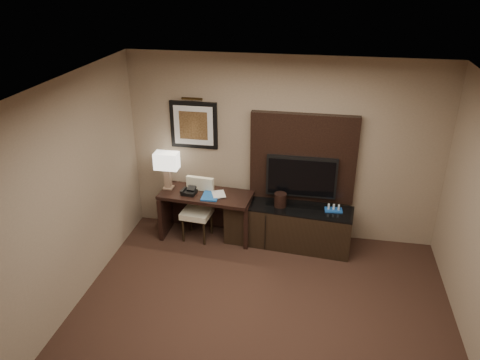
% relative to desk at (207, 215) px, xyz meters
% --- Properties ---
extents(floor, '(4.50, 5.00, 0.01)m').
position_rel_desk_xyz_m(floor, '(1.07, -2.15, -0.36)').
color(floor, black).
rests_on(floor, ground).
extents(ceiling, '(4.50, 5.00, 0.01)m').
position_rel_desk_xyz_m(ceiling, '(1.07, -2.15, 2.34)').
color(ceiling, silver).
rests_on(ceiling, wall_back).
extents(wall_back, '(4.50, 0.01, 2.70)m').
position_rel_desk_xyz_m(wall_back, '(1.07, 0.35, 0.99)').
color(wall_back, gray).
rests_on(wall_back, floor).
extents(wall_left, '(0.01, 5.00, 2.70)m').
position_rel_desk_xyz_m(wall_left, '(-1.18, -2.15, 0.99)').
color(wall_left, gray).
rests_on(wall_left, floor).
extents(desk, '(1.39, 0.68, 0.72)m').
position_rel_desk_xyz_m(desk, '(0.00, 0.00, 0.00)').
color(desk, black).
rests_on(desk, floor).
extents(credenza, '(1.85, 0.66, 0.62)m').
position_rel_desk_xyz_m(credenza, '(1.22, -0.00, -0.05)').
color(credenza, black).
rests_on(credenza, floor).
extents(tv_wall_panel, '(1.50, 0.12, 1.30)m').
position_rel_desk_xyz_m(tv_wall_panel, '(1.37, 0.29, 0.91)').
color(tv_wall_panel, black).
rests_on(tv_wall_panel, wall_back).
extents(tv, '(1.00, 0.08, 0.60)m').
position_rel_desk_xyz_m(tv, '(1.37, 0.19, 0.66)').
color(tv, black).
rests_on(tv, tv_wall_panel).
extents(artwork, '(0.70, 0.04, 0.70)m').
position_rel_desk_xyz_m(artwork, '(-0.23, 0.33, 1.29)').
color(artwork, black).
rests_on(artwork, wall_back).
extents(picture_light, '(0.04, 0.04, 0.30)m').
position_rel_desk_xyz_m(picture_light, '(-0.23, 0.29, 1.69)').
color(picture_light, '#3B2A13').
rests_on(picture_light, wall_back).
extents(desk_chair, '(0.45, 0.51, 0.86)m').
position_rel_desk_xyz_m(desk_chair, '(-0.13, -0.07, 0.07)').
color(desk_chair, '#EBE7C4').
rests_on(desk_chair, floor).
extents(table_lamp, '(0.38, 0.25, 0.58)m').
position_rel_desk_xyz_m(table_lamp, '(-0.60, 0.08, 0.65)').
color(table_lamp, '#9C7B61').
rests_on(table_lamp, desk).
extents(desk_phone, '(0.22, 0.20, 0.10)m').
position_rel_desk_xyz_m(desk_phone, '(-0.24, -0.06, 0.41)').
color(desk_phone, black).
rests_on(desk_phone, desk).
extents(blue_folder, '(0.25, 0.32, 0.02)m').
position_rel_desk_xyz_m(blue_folder, '(0.09, -0.08, 0.37)').
color(blue_folder, '#184F9C').
rests_on(blue_folder, desk).
extents(book, '(0.18, 0.09, 0.25)m').
position_rel_desk_xyz_m(book, '(0.11, -0.05, 0.48)').
color(book, '#ADA688').
rests_on(book, desk).
extents(ice_bucket, '(0.20, 0.20, 0.20)m').
position_rel_desk_xyz_m(ice_bucket, '(1.10, -0.00, 0.36)').
color(ice_bucket, black).
rests_on(ice_bucket, credenza).
extents(minibar_tray, '(0.25, 0.16, 0.09)m').
position_rel_desk_xyz_m(minibar_tray, '(1.85, -0.00, 0.31)').
color(minibar_tray, '#194EA5').
rests_on(minibar_tray, credenza).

